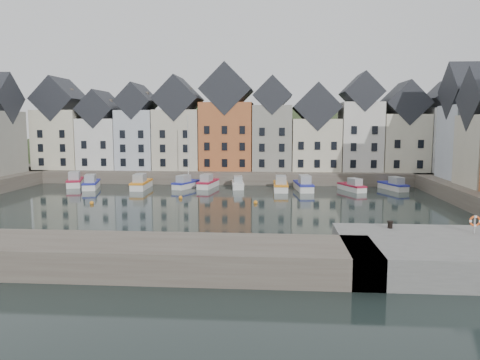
# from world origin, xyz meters

# --- Properties ---
(ground) EXTENTS (260.00, 260.00, 0.00)m
(ground) POSITION_xyz_m (0.00, 0.00, 0.00)
(ground) COLOR black
(ground) RESTS_ON ground
(far_quay) EXTENTS (90.00, 16.00, 2.00)m
(far_quay) POSITION_xyz_m (0.00, 30.00, 1.00)
(far_quay) COLOR brown
(far_quay) RESTS_ON ground
(near_quay) EXTENTS (18.00, 10.00, 2.00)m
(near_quay) POSITION_xyz_m (22.00, -20.00, 1.00)
(near_quay) COLOR #60605E
(near_quay) RESTS_ON ground
(near_wall) EXTENTS (50.00, 6.00, 2.00)m
(near_wall) POSITION_xyz_m (-10.00, -22.00, 1.00)
(near_wall) COLOR brown
(near_wall) RESTS_ON ground
(hillside) EXTENTS (153.60, 70.40, 64.00)m
(hillside) POSITION_xyz_m (0.02, 56.00, -17.96)
(hillside) COLOR #27351A
(hillside) RESTS_ON ground
(far_terrace) EXTENTS (72.37, 8.16, 17.78)m
(far_terrace) POSITION_xyz_m (3.21, 28.00, 8.88)
(far_terrace) COLOR beige
(far_terrace) RESTS_ON far_quay
(mooring_buoys) EXTENTS (20.50, 5.50, 0.50)m
(mooring_buoys) POSITION_xyz_m (-4.00, 5.33, 0.15)
(mooring_buoys) COLOR orange
(mooring_buoys) RESTS_ON ground
(boat_a) EXTENTS (4.08, 7.08, 2.60)m
(boat_a) POSITION_xyz_m (-23.16, 19.13, 0.77)
(boat_a) COLOR silver
(boat_a) RESTS_ON ground
(boat_b) EXTENTS (3.50, 6.62, 2.43)m
(boat_b) POSITION_xyz_m (-19.53, 16.59, 0.72)
(boat_b) COLOR silver
(boat_b) RESTS_ON ground
(boat_c) EXTENTS (2.43, 6.84, 2.59)m
(boat_c) POSITION_xyz_m (-11.89, 16.91, 0.77)
(boat_c) COLOR silver
(boat_c) RESTS_ON ground
(boat_d) EXTENTS (3.75, 6.16, 11.26)m
(boat_d) POSITION_xyz_m (-5.26, 18.24, 0.73)
(boat_d) COLOR silver
(boat_d) RESTS_ON ground
(boat_e) EXTENTS (2.83, 6.38, 2.36)m
(boat_e) POSITION_xyz_m (-1.99, 19.05, 0.70)
(boat_e) COLOR silver
(boat_e) RESTS_ON ground
(boat_f) EXTENTS (2.38, 5.66, 2.11)m
(boat_f) POSITION_xyz_m (2.65, 18.89, 0.63)
(boat_f) COLOR silver
(boat_f) RESTS_ON ground
(boat_g) EXTENTS (2.18, 6.62, 2.53)m
(boat_g) POSITION_xyz_m (9.18, 16.58, 0.75)
(boat_g) COLOR silver
(boat_g) RESTS_ON ground
(boat_h) EXTENTS (2.83, 6.90, 2.57)m
(boat_h) POSITION_xyz_m (12.56, 16.99, 0.77)
(boat_h) COLOR silver
(boat_h) RESTS_ON ground
(boat_i) EXTENTS (3.73, 5.74, 2.12)m
(boat_i) POSITION_xyz_m (19.66, 17.05, 0.63)
(boat_i) COLOR silver
(boat_i) RESTS_ON ground
(boat_j) EXTENTS (3.63, 6.05, 2.22)m
(boat_j) POSITION_xyz_m (25.95, 18.56, 0.66)
(boat_j) COLOR silver
(boat_j) RESTS_ON ground
(mooring_bollard) EXTENTS (0.48, 0.48, 0.56)m
(mooring_bollard) POSITION_xyz_m (17.10, -16.58, 2.31)
(mooring_bollard) COLOR black
(mooring_bollard) RESTS_ON near_quay
(life_ring_post) EXTENTS (0.80, 0.17, 1.30)m
(life_ring_post) POSITION_xyz_m (22.75, -17.77, 2.86)
(life_ring_post) COLOR gray
(life_ring_post) RESTS_ON near_quay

